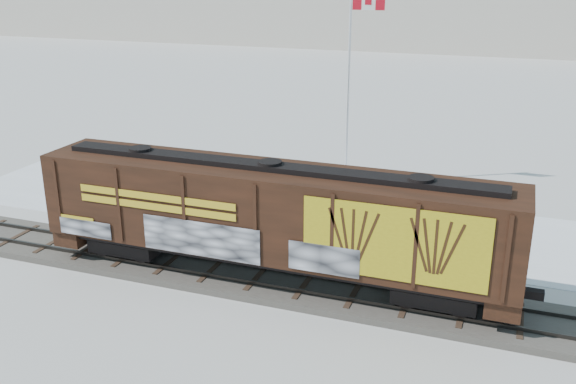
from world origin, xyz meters
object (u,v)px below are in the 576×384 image
at_px(flagpole, 349,116).
at_px(hopper_railcar, 271,215).
at_px(car_white, 259,206).
at_px(car_dark, 416,232).
at_px(car_silver, 187,189).

bearing_deg(flagpole, hopper_railcar, -88.03).
distance_m(car_white, car_dark, 7.92).
xyz_separation_m(car_silver, car_white, (4.52, -0.83, -0.09)).
bearing_deg(flagpole, car_silver, -138.13).
distance_m(flagpole, car_white, 8.35).
bearing_deg(hopper_railcar, car_dark, 49.59).
height_order(flagpole, car_silver, flagpole).
relative_size(hopper_railcar, car_dark, 3.98).
height_order(hopper_railcar, flagpole, flagpole).
xyz_separation_m(car_white, car_dark, (7.90, -0.54, -0.06)).
relative_size(flagpole, car_dark, 2.35).
height_order(flagpole, car_white, flagpole).
xyz_separation_m(flagpole, car_silver, (-7.13, -6.39, -3.19)).
distance_m(car_silver, car_white, 4.59).
distance_m(flagpole, car_silver, 10.09).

